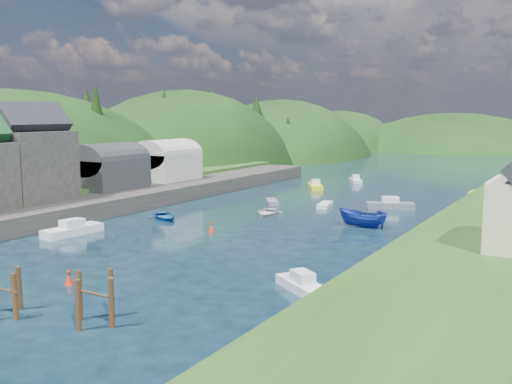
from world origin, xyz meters
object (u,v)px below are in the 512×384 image
Objects in this scene: piling_cluster_near at (2,298)px; piling_cluster_far at (95,303)px; channel_buoy_near at (69,278)px; channel_buoy_far at (211,228)px.

piling_cluster_near is 6.14m from piling_cluster_far.
channel_buoy_near is at bearing 149.03° from piling_cluster_far.
channel_buoy_near and channel_buoy_far have the same top height.
piling_cluster_far is 25.83m from channel_buoy_far.
piling_cluster_far reaches higher than piling_cluster_near.
piling_cluster_far is at bearing 18.70° from piling_cluster_near.
channel_buoy_near is 19.96m from channel_buoy_far.
piling_cluster_near reaches higher than channel_buoy_near.
piling_cluster_far is at bearing -30.97° from channel_buoy_near.
piling_cluster_far reaches higher than channel_buoy_near.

